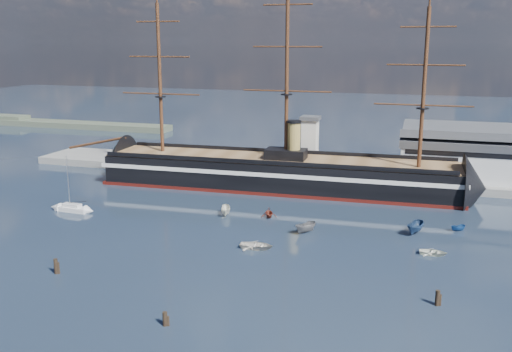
% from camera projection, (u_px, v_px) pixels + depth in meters
% --- Properties ---
extents(ground, '(600.00, 600.00, 0.00)m').
position_uv_depth(ground, '(264.00, 211.00, 125.34)').
color(ground, '#1C2737').
rests_on(ground, ground).
extents(quay, '(180.00, 18.00, 2.00)m').
position_uv_depth(quay, '(337.00, 178.00, 155.81)').
color(quay, slate).
rests_on(quay, ground).
extents(quay_tower, '(5.00, 5.00, 15.00)m').
position_uv_depth(quay_tower, '(310.00, 143.00, 152.83)').
color(quay_tower, silver).
rests_on(quay_tower, ground).
extents(shoreline, '(120.00, 10.00, 4.00)m').
position_uv_depth(shoreline, '(27.00, 122.00, 254.03)').
color(shoreline, '#3F4C38').
rests_on(shoreline, ground).
extents(warship, '(113.19, 19.79, 53.94)m').
position_uv_depth(warship, '(271.00, 172.00, 144.14)').
color(warship, black).
rests_on(warship, ground).
extents(sailboat, '(7.91, 2.79, 12.44)m').
position_uv_depth(sailboat, '(72.00, 208.00, 124.76)').
color(sailboat, silver).
rests_on(sailboat, ground).
extents(motorboat_a, '(6.29, 3.90, 2.36)m').
position_uv_depth(motorboat_a, '(226.00, 215.00, 122.32)').
color(motorboat_a, white).
rests_on(motorboat_a, ground).
extents(motorboat_b, '(1.87, 3.90, 1.76)m').
position_uv_depth(motorboat_b, '(256.00, 249.00, 102.44)').
color(motorboat_b, silver).
rests_on(motorboat_b, ground).
extents(motorboat_c, '(6.54, 5.07, 2.49)m').
position_uv_depth(motorboat_c, '(305.00, 233.00, 110.91)').
color(motorboat_c, slate).
rests_on(motorboat_c, ground).
extents(motorboat_d, '(6.74, 4.77, 2.27)m').
position_uv_depth(motorboat_d, '(269.00, 217.00, 120.81)').
color(motorboat_d, maroon).
rests_on(motorboat_d, ground).
extents(motorboat_e, '(1.23, 2.98, 1.38)m').
position_uv_depth(motorboat_e, '(433.00, 255.00, 99.47)').
color(motorboat_e, white).
rests_on(motorboat_e, ground).
extents(motorboat_f, '(7.49, 4.54, 2.82)m').
position_uv_depth(motorboat_f, '(415.00, 234.00, 110.51)').
color(motorboat_f, navy).
rests_on(motorboat_f, ground).
extents(motorboat_g, '(3.43, 3.87, 1.52)m').
position_uv_depth(motorboat_g, '(458.00, 231.00, 111.92)').
color(motorboat_g, navy).
rests_on(motorboat_g, ground).
extents(piling_near_left, '(0.64, 0.64, 3.23)m').
position_uv_depth(piling_near_left, '(57.00, 274.00, 91.45)').
color(piling_near_left, black).
rests_on(piling_near_left, ground).
extents(piling_near_mid, '(0.64, 0.64, 2.64)m').
position_uv_depth(piling_near_mid, '(165.00, 326.00, 74.70)').
color(piling_near_mid, black).
rests_on(piling_near_mid, ground).
extents(piling_far_right, '(0.64, 0.64, 2.99)m').
position_uv_depth(piling_far_right, '(437.00, 305.00, 80.42)').
color(piling_far_right, black).
rests_on(piling_far_right, ground).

